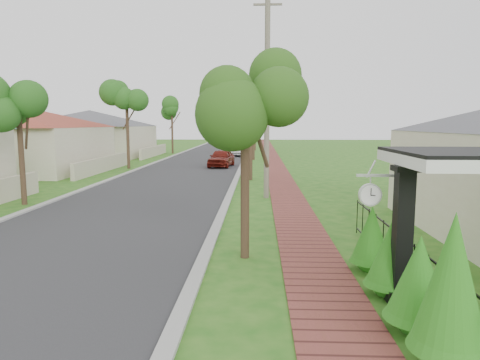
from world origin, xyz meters
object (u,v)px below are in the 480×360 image
(parked_car_red, at_px, (221,158))
(utility_pole, at_px, (267,98))
(near_tree, at_px, (245,99))
(station_clock, at_px, (370,193))
(porch_post, at_px, (402,242))
(parked_car_white, at_px, (238,149))

(parked_car_red, bearing_deg, utility_pole, -70.16)
(parked_car_red, height_order, near_tree, near_tree)
(parked_car_red, distance_m, near_tree, 22.40)
(station_clock, bearing_deg, near_tree, 139.10)
(porch_post, bearing_deg, parked_car_red, 102.43)
(utility_pole, distance_m, station_clock, 11.01)
(utility_pole, bearing_deg, parked_car_white, 95.64)
(parked_car_red, height_order, station_clock, station_clock)
(parked_car_red, relative_size, near_tree, 0.81)
(utility_pole, relative_size, station_clock, 12.04)
(parked_car_red, bearing_deg, near_tree, -76.84)
(porch_post, xyz_separation_m, utility_pole, (-2.25, 11.00, 3.22))
(parked_car_red, xyz_separation_m, utility_pole, (3.16, -13.53, 3.68))
(parked_car_white, distance_m, near_tree, 33.54)
(porch_post, height_order, parked_car_red, porch_post)
(parked_car_red, xyz_separation_m, station_clock, (4.91, -24.13, 1.29))
(parked_car_white, bearing_deg, parked_car_red, -90.53)
(parked_car_white, xyz_separation_m, utility_pole, (2.46, -24.85, 3.64))
(near_tree, relative_size, utility_pole, 0.56)
(parked_car_white, bearing_deg, station_clock, -80.21)
(near_tree, distance_m, utility_pole, 8.54)
(parked_car_white, bearing_deg, porch_post, -79.51)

